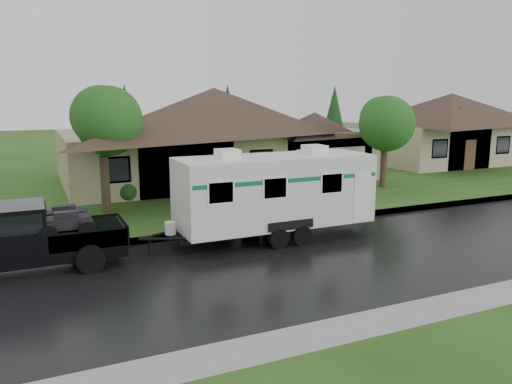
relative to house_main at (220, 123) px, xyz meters
The scene contains 11 objects.
ground 14.48m from the house_main, 99.41° to the right, with size 140.00×140.00×0.00m, color #254A17.
road 16.40m from the house_main, 98.24° to the right, with size 140.00×8.00×0.01m, color black.
curb 12.32m from the house_main, 101.19° to the right, with size 140.00×0.50×0.15m, color gray.
lawn 4.36m from the house_main, 153.11° to the left, with size 140.00×26.00×0.15m, color #254A17.
house_main is the anchor object (origin of this frame).
house_neighbor 19.98m from the house_main, ahead, with size 15.12×9.72×6.45m.
tree_left_green 10.35m from the house_main, 139.88° to the right, with size 3.45×3.45×5.71m.
tree_right_green 10.00m from the house_main, 42.70° to the right, with size 3.15×3.15×5.22m.
shrub_row 5.42m from the house_main, 93.69° to the right, with size 13.60×1.00×1.00m.
pickup_truck 17.61m from the house_main, 131.27° to the right, with size 6.22×2.36×2.07m.
travel_trailer 13.49m from the house_main, 101.60° to the right, with size 7.67×2.69×3.44m.
Camera 1 is at (-8.51, -15.46, 5.28)m, focal length 35.00 mm.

